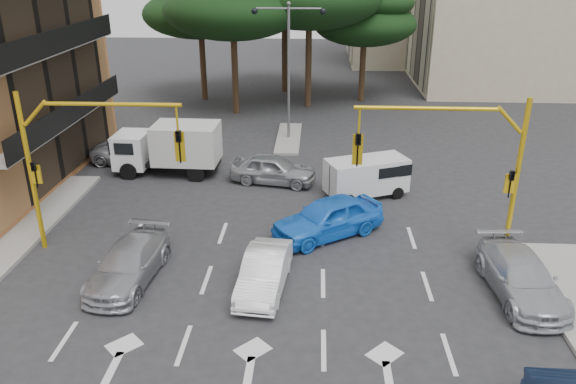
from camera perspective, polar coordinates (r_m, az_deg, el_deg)
name	(u,v)px	position (r m, az deg, el deg)	size (l,w,h in m)	color
ground	(264,281)	(19.41, -2.41, -9.06)	(120.00, 120.00, 0.00)	#28282B
median_strip	(289,138)	(33.99, 0.06, 5.49)	(1.40, 6.00, 0.15)	gray
pine_left_far	(200,5)	(43.33, -8.91, 18.25)	(8.32, 8.32, 9.30)	#382616
pine_right	(366,16)	(42.66, 7.92, 17.30)	(7.49, 7.49, 8.37)	#382616
signal_mast_right	(466,158)	(20.12, 17.67, 3.29)	(5.79, 0.37, 6.00)	gold
signal_mast_left	(76,151)	(21.22, -20.74, 3.88)	(5.79, 0.37, 6.00)	gold
street_lamp_center	(289,48)	(32.78, 0.07, 14.45)	(4.16, 0.36, 7.77)	slate
car_white_hatch	(264,272)	(18.71, -2.42, -8.10)	(1.35, 3.86, 1.27)	white
car_blue_compact	(328,218)	(22.08, 4.09, -2.60)	(1.84, 4.57, 1.56)	blue
car_silver_wagon	(129,263)	(19.90, -15.89, -6.99)	(1.81, 4.45, 1.29)	#9E9FA6
car_silver_cross_a	(135,152)	(31.05, -15.33, 3.98)	(2.03, 4.41, 1.23)	#A1A3A9
car_silver_cross_b	(273,169)	(27.20, -1.51, 2.35)	(1.67, 4.16, 1.42)	#9FA2A7
car_silver_parked	(521,277)	(19.86, 22.58, -7.96)	(1.88, 4.61, 1.34)	#B0B1B9
van_white	(366,177)	(25.85, 7.96, 1.48)	(1.66, 3.66, 1.83)	silver
box_truck_a	(168,149)	(28.83, -12.07, 4.29)	(2.22, 5.29, 2.60)	white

